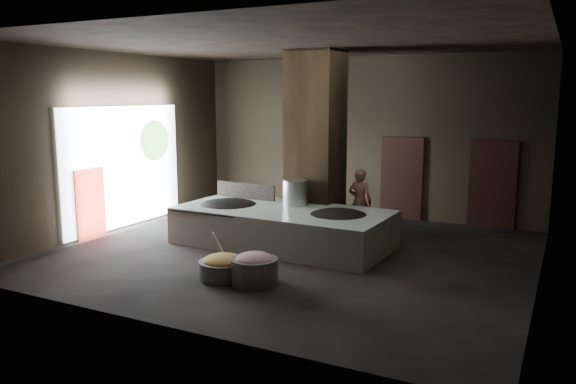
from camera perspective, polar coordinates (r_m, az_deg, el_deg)
The scene contains 28 objects.
floor at distance 12.52m, azimuth 0.41°, elevation -6.32°, with size 10.00×9.00×0.10m, color black.
ceiling at distance 12.08m, azimuth 0.43°, elevation 15.14°, with size 10.00×9.00×0.10m, color black.
back_wall at distance 16.27m, azimuth 7.61°, elevation 5.57°, with size 10.00×0.10×4.50m, color black.
front_wall at distance 8.29m, azimuth -13.74°, elevation 1.38°, with size 10.00×0.10×4.50m, color black.
left_wall at distance 15.02m, azimuth -17.16°, elevation 4.88°, with size 0.10×9.00×4.50m, color black.
right_wall at distance 10.84m, azimuth 25.11°, elevation 2.65°, with size 0.10×9.00×4.50m, color black.
pillar at distance 13.92m, azimuth 2.81°, elevation 4.95°, with size 1.20×1.20×4.50m, color black.
hearth_platform at distance 12.98m, azimuth -0.53°, elevation -3.57°, with size 4.88×2.34×0.85m, color silver.
platform_cap at distance 12.89m, azimuth -0.53°, elevation -1.88°, with size 4.78×2.29×0.03m, color black.
wok_left at distance 13.58m, azimuth -6.07°, elevation -1.62°, with size 1.54×1.54×0.42m, color black.
wok_left_rim at distance 13.57m, azimuth -6.08°, elevation -1.33°, with size 1.57×1.57×0.05m, color black.
wok_right at distance 12.40m, azimuth 5.12°, elevation -2.69°, with size 1.43×1.43×0.40m, color black.
wok_right_rim at distance 12.39m, azimuth 5.13°, elevation -2.38°, with size 1.47×1.47×0.05m, color black.
stock_pot at distance 13.30m, azimuth 0.75°, elevation -0.14°, with size 0.59×0.59×0.64m, color #B8BDC1.
splash_guard at distance 14.20m, azimuth -4.34°, elevation 0.06°, with size 1.70×0.06×0.42m, color black.
cook at distance 13.95m, azimuth 7.31°, elevation -1.01°, with size 0.60×0.39×1.66m, color #8E5848.
veg_basin at distance 10.79m, azimuth -6.61°, elevation -7.82°, with size 0.92×0.92×0.34m, color slate.
veg_fill at distance 10.74m, azimuth -6.63°, elevation -6.90°, with size 0.75×0.75×0.23m, color #9DB156.
ladle at distance 10.89m, azimuth -6.87°, elevation -5.58°, with size 0.03×0.03×0.73m, color #B8BDC1.
meat_basin at distance 10.44m, azimuth -3.43°, elevation -8.00°, with size 0.86×0.86×0.47m, color slate.
meat_fill at distance 10.38m, azimuth -3.44°, elevation -6.88°, with size 0.71×0.71×0.27m, color #A9656E.
doorway_near at distance 15.94m, azimuth 11.47°, elevation 1.22°, with size 1.18×0.08×2.38m, color black.
doorway_near_glow at distance 16.07m, azimuth 11.74°, elevation 1.09°, with size 0.75×0.04×1.79m, color #8C6647.
doorway_far at distance 15.49m, azimuth 20.05°, elevation 0.57°, with size 1.18×0.08×2.38m, color black.
doorway_far_glow at distance 15.66m, azimuth 20.67°, elevation 0.44°, with size 0.82×0.04×1.95m, color #8C6647.
left_opening at distance 15.16m, azimuth -16.25°, elevation 2.49°, with size 0.04×4.20×3.10m, color white.
pavilion_sliver at distance 14.31m, azimuth -19.44°, elevation -1.13°, with size 0.05×0.90×1.70m, color maroon.
tree_silhouette at distance 15.85m, azimuth -13.37°, elevation 5.10°, with size 0.28×1.10×1.10m, color #194714.
Camera 1 is at (5.36, -10.77, 3.42)m, focal length 35.00 mm.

